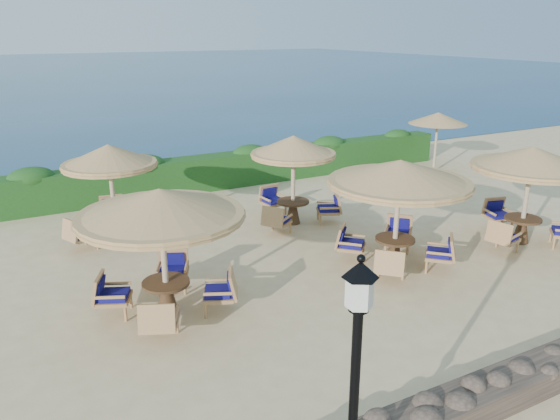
% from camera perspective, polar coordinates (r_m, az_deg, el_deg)
% --- Properties ---
extents(ground, '(120.00, 120.00, 0.00)m').
position_cam_1_polar(ground, '(14.54, 7.28, -4.13)').
color(ground, beige).
rests_on(ground, ground).
extents(sea, '(160.00, 160.00, 0.00)m').
position_cam_1_polar(sea, '(81.45, -23.18, 13.10)').
color(sea, navy).
rests_on(sea, ground).
extents(hedge, '(18.00, 0.90, 1.20)m').
position_cam_1_polar(hedge, '(20.34, -4.42, 4.31)').
color(hedge, '#174215').
rests_on(hedge, ground).
extents(lamp_post, '(0.44, 0.44, 3.31)m').
position_cam_1_polar(lamp_post, '(6.49, 7.69, -19.67)').
color(lamp_post, black).
rests_on(lamp_post, ground).
extents(extra_parasol, '(2.30, 2.30, 2.41)m').
position_cam_1_polar(extra_parasol, '(22.73, 16.19, 9.18)').
color(extra_parasol, tan).
rests_on(extra_parasol, ground).
extents(cafe_set_0, '(3.30, 3.30, 2.65)m').
position_cam_1_polar(cafe_set_0, '(10.83, -12.27, -1.46)').
color(cafe_set_0, tan).
rests_on(cafe_set_0, ground).
extents(cafe_set_1, '(3.42, 3.42, 2.65)m').
position_cam_1_polar(cafe_set_1, '(13.15, 12.30, 2.18)').
color(cafe_set_1, tan).
rests_on(cafe_set_1, ground).
extents(cafe_set_2, '(3.07, 3.07, 2.65)m').
position_cam_1_polar(cafe_set_2, '(15.72, 24.67, 3.59)').
color(cafe_set_2, tan).
rests_on(cafe_set_2, ground).
extents(cafe_set_3, '(2.75, 2.69, 2.65)m').
position_cam_1_polar(cafe_set_3, '(15.29, -17.28, 3.57)').
color(cafe_set_3, tan).
rests_on(cafe_set_3, ground).
extents(cafe_set_4, '(2.76, 2.67, 2.65)m').
position_cam_1_polar(cafe_set_4, '(15.82, 1.40, 4.86)').
color(cafe_set_4, tan).
rests_on(cafe_set_4, ground).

